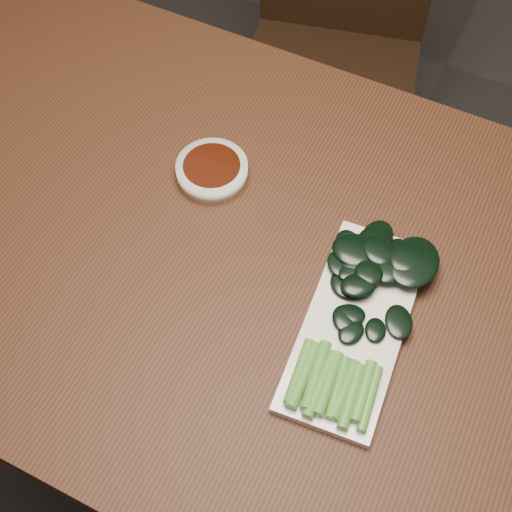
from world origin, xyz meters
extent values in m
plane|color=#2E2C2C|center=(0.00, 0.00, 0.00)|extent=(6.00, 6.00, 0.00)
cube|color=#3E2011|center=(0.00, 0.00, 0.73)|extent=(1.40, 0.80, 0.04)
cylinder|color=#3E2011|center=(-0.64, 0.34, 0.35)|extent=(0.05, 0.05, 0.71)
cube|color=black|center=(-0.17, 0.67, 0.43)|extent=(0.48, 0.48, 0.04)
cylinder|color=black|center=(-0.29, 0.47, 0.21)|extent=(0.04, 0.04, 0.41)
cylinder|color=black|center=(0.03, 0.55, 0.21)|extent=(0.04, 0.04, 0.41)
cylinder|color=black|center=(-0.37, 0.79, 0.21)|extent=(0.04, 0.04, 0.41)
cylinder|color=black|center=(-0.05, 0.87, 0.21)|extent=(0.04, 0.04, 0.41)
cylinder|color=white|center=(-0.15, 0.10, 0.76)|extent=(0.11, 0.11, 0.03)
cylinder|color=#3E1205|center=(-0.15, 0.10, 0.78)|extent=(0.09, 0.09, 0.00)
cube|color=white|center=(0.15, -0.04, 0.76)|extent=(0.16, 0.32, 0.01)
cylinder|color=#519834|center=(0.11, -0.14, 0.77)|extent=(0.02, 0.09, 0.01)
cylinder|color=#519834|center=(0.12, -0.15, 0.77)|extent=(0.02, 0.09, 0.02)
cylinder|color=#519834|center=(0.13, -0.14, 0.77)|extent=(0.03, 0.10, 0.02)
cylinder|color=#519834|center=(0.14, -0.15, 0.77)|extent=(0.02, 0.09, 0.02)
cylinder|color=#519834|center=(0.15, -0.14, 0.77)|extent=(0.02, 0.09, 0.02)
cylinder|color=#519834|center=(0.16, -0.14, 0.77)|extent=(0.03, 0.08, 0.01)
cylinder|color=#519834|center=(0.17, -0.14, 0.77)|extent=(0.02, 0.08, 0.01)
cylinder|color=#519834|center=(0.18, -0.15, 0.77)|extent=(0.03, 0.09, 0.02)
cylinder|color=#519834|center=(0.19, -0.13, 0.77)|extent=(0.03, 0.08, 0.02)
cylinder|color=#519834|center=(0.20, -0.14, 0.77)|extent=(0.02, 0.09, 0.01)
ellipsoid|color=black|center=(0.14, 0.06, 0.78)|extent=(0.07, 0.07, 0.01)
ellipsoid|color=black|center=(0.12, 0.05, 0.78)|extent=(0.07, 0.09, 0.01)
ellipsoid|color=black|center=(0.15, 0.06, 0.78)|extent=(0.06, 0.06, 0.01)
ellipsoid|color=black|center=(0.12, 0.09, 0.77)|extent=(0.05, 0.06, 0.01)
ellipsoid|color=black|center=(0.16, 0.09, 0.77)|extent=(0.05, 0.05, 0.01)
ellipsoid|color=black|center=(0.12, 0.01, 0.77)|extent=(0.09, 0.09, 0.01)
ellipsoid|color=black|center=(0.09, 0.06, 0.77)|extent=(0.07, 0.07, 0.01)
ellipsoid|color=black|center=(0.14, 0.02, 0.78)|extent=(0.06, 0.06, 0.01)
ellipsoid|color=black|center=(0.12, 0.05, 0.78)|extent=(0.04, 0.04, 0.01)
ellipsoid|color=black|center=(0.11, 0.05, 0.78)|extent=(0.07, 0.06, 0.01)
ellipsoid|color=black|center=(0.10, 0.03, 0.77)|extent=(0.07, 0.06, 0.01)
ellipsoid|color=black|center=(0.12, 0.03, 0.78)|extent=(0.06, 0.06, 0.01)
ellipsoid|color=black|center=(0.18, 0.07, 0.78)|extent=(0.07, 0.07, 0.01)
ellipsoid|color=black|center=(0.18, 0.08, 0.77)|extent=(0.08, 0.07, 0.01)
ellipsoid|color=black|center=(0.19, 0.07, 0.78)|extent=(0.07, 0.09, 0.01)
ellipsoid|color=black|center=(0.16, 0.05, 0.78)|extent=(0.07, 0.08, 0.01)
ellipsoid|color=black|center=(0.20, -0.02, 0.77)|extent=(0.06, 0.06, 0.01)
ellipsoid|color=black|center=(0.12, 0.08, 0.77)|extent=(0.06, 0.08, 0.01)
ellipsoid|color=black|center=(0.13, 0.00, 0.78)|extent=(0.06, 0.06, 0.01)
ellipsoid|color=black|center=(0.18, 0.05, 0.78)|extent=(0.04, 0.03, 0.01)
ellipsoid|color=black|center=(0.13, -0.05, 0.77)|extent=(0.05, 0.05, 0.01)
ellipsoid|color=black|center=(0.15, -0.06, 0.77)|extent=(0.04, 0.05, 0.01)
ellipsoid|color=black|center=(0.18, -0.05, 0.77)|extent=(0.04, 0.04, 0.01)
ellipsoid|color=black|center=(0.14, -0.04, 0.77)|extent=(0.05, 0.04, 0.01)
camera|label=1|loc=(0.22, -0.48, 1.62)|focal=50.00mm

